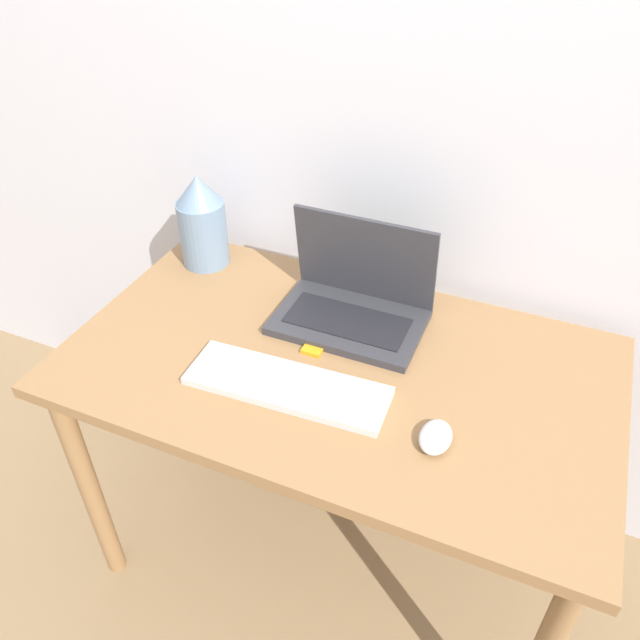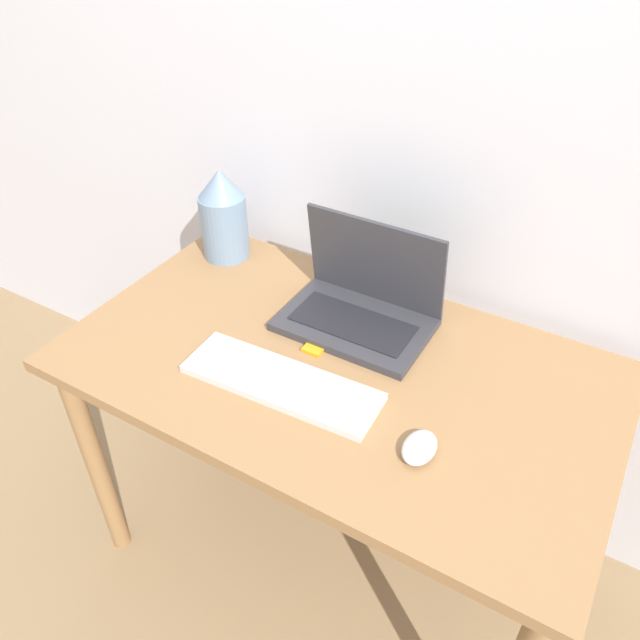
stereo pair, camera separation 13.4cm
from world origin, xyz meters
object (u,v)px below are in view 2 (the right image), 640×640
Objects in this scene: keyboard at (281,382)px; vase at (223,215)px; laptop at (362,302)px; mouse at (419,447)px; mp3_player at (315,347)px.

vase reaches higher than keyboard.
vase reaches higher than laptop.
vase reaches higher than mouse.
mouse is 0.36m from mp3_player.
mp3_player is (-0.04, -0.15, -0.05)m from laptop.
laptop reaches higher than mouse.
laptop is 0.42m from mouse.
vase is at bearing 152.10° from mp3_player.
vase is (-0.46, 0.08, 0.07)m from laptop.
laptop is at bearing 81.77° from keyboard.
vase is (-0.42, 0.36, 0.11)m from keyboard.
keyboard is at bearing 176.34° from mouse.
mp3_player is at bearing 153.46° from mouse.
mouse is at bearing -26.54° from mp3_player.
mouse is (0.33, -0.02, 0.01)m from keyboard.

